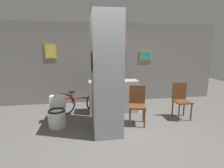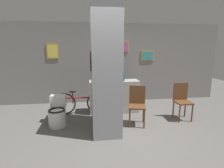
# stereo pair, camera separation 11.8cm
# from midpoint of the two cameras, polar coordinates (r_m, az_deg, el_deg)

# --- Properties ---
(ground_plane) EXTENTS (14.00, 14.00, 0.00)m
(ground_plane) POSITION_cam_midpoint_polar(r_m,az_deg,el_deg) (3.68, 1.82, -17.73)
(ground_plane) COLOR #5B5956
(wall_back) EXTENTS (8.00, 0.09, 2.60)m
(wall_back) POSITION_cam_midpoint_polar(r_m,az_deg,el_deg) (5.84, -2.28, 6.76)
(wall_back) COLOR gray
(wall_back) RESTS_ON ground_plane
(pillar_center) EXTENTS (0.62, 1.08, 2.60)m
(pillar_center) POSITION_cam_midpoint_polar(r_m,az_deg,el_deg) (3.76, -1.35, 3.92)
(pillar_center) COLOR gray
(pillar_center) RESTS_ON ground_plane
(counter_shelf) EXTENTS (1.38, 0.44, 0.91)m
(counter_shelf) POSITION_cam_midpoint_polar(r_m,az_deg,el_deg) (4.99, 1.34, -4.04)
(counter_shelf) COLOR gray
(counter_shelf) RESTS_ON ground_plane
(toilet) EXTENTS (0.40, 0.56, 0.69)m
(toilet) POSITION_cam_midpoint_polar(r_m,az_deg,el_deg) (4.35, -16.63, -9.24)
(toilet) COLOR silver
(toilet) RESTS_ON ground_plane
(chair_near_pillar) EXTENTS (0.47, 0.47, 0.93)m
(chair_near_pillar) POSITION_cam_midpoint_polar(r_m,az_deg,el_deg) (4.23, 8.98, -6.25)
(chair_near_pillar) COLOR brown
(chair_near_pillar) RESTS_ON ground_plane
(chair_by_doorway) EXTENTS (0.39, 0.39, 0.93)m
(chair_by_doorway) POSITION_cam_midpoint_polar(r_m,az_deg,el_deg) (4.86, 22.51, -4.65)
(chair_by_doorway) COLOR brown
(chair_by_doorway) RESTS_ON ground_plane
(bicycle) EXTENTS (1.52, 0.42, 0.66)m
(bicycle) POSITION_cam_midpoint_polar(r_m,az_deg,el_deg) (4.94, -9.28, -6.00)
(bicycle) COLOR black
(bicycle) RESTS_ON ground_plane
(bottle_tall) EXTENTS (0.07, 0.07, 0.27)m
(bottle_tall) POSITION_cam_midpoint_polar(r_m,az_deg,el_deg) (4.85, 4.52, 2.17)
(bottle_tall) COLOR #19598C
(bottle_tall) RESTS_ON counter_shelf
(bottle_short) EXTENTS (0.08, 0.08, 0.19)m
(bottle_short) POSITION_cam_midpoint_polar(r_m,az_deg,el_deg) (4.98, 2.86, 2.10)
(bottle_short) COLOR olive
(bottle_short) RESTS_ON counter_shelf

